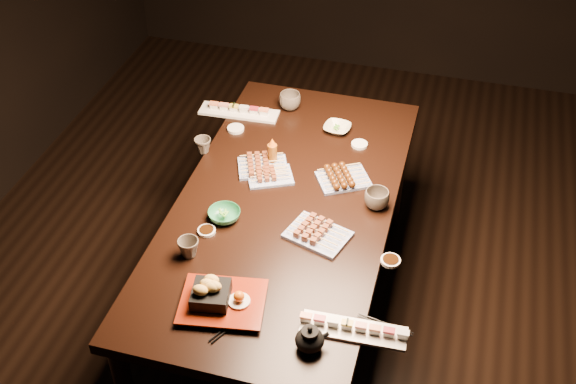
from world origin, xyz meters
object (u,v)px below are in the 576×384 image
object	(u,v)px
sushi_platter_near	(354,327)
edamame_bowl_cream	(337,128)
dining_table	(285,265)
yakitori_plate_center	(263,164)
tempura_tray	(222,295)
condiment_bottle	(272,151)
teapot	(310,338)
sushi_platter_far	(239,109)
edamame_bowl_green	(224,215)
teacup_far_left	(203,145)
yakitori_plate_right	(318,231)
teacup_mid_right	(377,199)
teacup_far_right	(290,101)
teacup_near_left	(189,248)
yakitori_plate_left	(270,173)

from	to	relation	value
sushi_platter_near	edamame_bowl_cream	bearing A→B (deg)	102.62
dining_table	yakitori_plate_center	distance (m)	0.48
sushi_platter_near	tempura_tray	bearing A→B (deg)	178.34
condiment_bottle	teapot	bearing A→B (deg)	-66.72
sushi_platter_far	edamame_bowl_green	distance (m)	0.78
edamame_bowl_green	teacup_far_left	distance (m)	0.48
dining_table	yakitori_plate_right	distance (m)	0.47
edamame_bowl_green	yakitori_plate_right	bearing A→B (deg)	-0.08
sushi_platter_near	condiment_bottle	xyz separation A→B (m)	(-0.55, 0.86, 0.04)
sushi_platter_near	teapot	distance (m)	0.17
sushi_platter_far	edamame_bowl_green	bearing A→B (deg)	101.27
yakitori_plate_right	teacup_mid_right	world-z (taller)	teacup_mid_right
teacup_far_right	teapot	xyz separation A→B (m)	(0.46, -1.42, 0.01)
sushi_platter_near	teapot	size ratio (longest dim) A/B	3.11
sushi_platter_far	edamame_bowl_green	size ratio (longest dim) A/B	2.93
edamame_bowl_green	edamame_bowl_cream	distance (m)	0.80
sushi_platter_far	teacup_near_left	world-z (taller)	teacup_near_left
sushi_platter_near	yakitori_plate_right	distance (m)	0.50
condiment_bottle	edamame_bowl_green	bearing A→B (deg)	-101.33
dining_table	edamame_bowl_cream	world-z (taller)	edamame_bowl_cream
sushi_platter_near	teacup_far_right	xyz separation A→B (m)	(-0.59, 1.31, 0.02)
yakitori_plate_left	sushi_platter_far	bearing A→B (deg)	97.61
sushi_platter_far	teacup_near_left	bearing A→B (deg)	94.53
dining_table	yakitori_plate_right	bearing A→B (deg)	-59.30
yakitori_plate_center	teacup_far_right	xyz separation A→B (m)	(-0.01, 0.51, 0.01)
edamame_bowl_cream	teacup_far_right	xyz separation A→B (m)	(-0.27, 0.13, 0.03)
edamame_bowl_green	edamame_bowl_cream	world-z (taller)	edamame_bowl_green
teacup_far_left	teacup_far_right	bearing A→B (deg)	57.76
yakitori_plate_left	edamame_bowl_green	distance (m)	0.33
yakitori_plate_left	teapot	bearing A→B (deg)	-90.70
edamame_bowl_cream	teacup_mid_right	bearing A→B (deg)	-60.94
yakitori_plate_center	teapot	xyz separation A→B (m)	(0.44, -0.91, 0.02)
edamame_bowl_green	dining_table	bearing A→B (deg)	37.40
condiment_bottle	teacup_mid_right	bearing A→B (deg)	-19.20
yakitori_plate_center	edamame_bowl_cream	size ratio (longest dim) A/B	1.73
yakitori_plate_right	edamame_bowl_cream	distance (m)	0.75
yakitori_plate_left	edamame_bowl_green	world-z (taller)	yakitori_plate_left
sushi_platter_near	tempura_tray	world-z (taller)	tempura_tray
tempura_tray	condiment_bottle	world-z (taller)	condiment_bottle
dining_table	condiment_bottle	distance (m)	0.53
teacup_mid_right	sushi_platter_near	bearing A→B (deg)	-86.54
teacup_mid_right	teacup_far_right	bearing A→B (deg)	131.03
teapot	yakitori_plate_center	bearing A→B (deg)	87.65
yakitori_plate_center	tempura_tray	distance (m)	0.82
sushi_platter_near	edamame_bowl_green	bearing A→B (deg)	142.67
yakitori_plate_left	teacup_far_left	world-z (taller)	teacup_far_left
yakitori_plate_right	tempura_tray	world-z (taller)	tempura_tray
yakitori_plate_center	teacup_near_left	distance (m)	0.61
teacup_far_right	sushi_platter_far	bearing A→B (deg)	-153.94
yakitori_plate_center	teacup_far_left	bearing A→B (deg)	149.15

